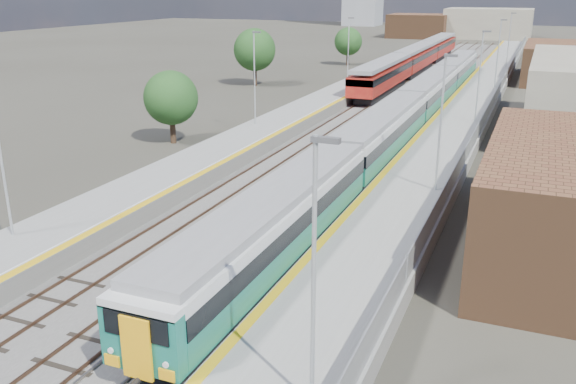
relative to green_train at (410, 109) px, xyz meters
The scene contains 10 objects.
ground 10.85m from the green_train, 98.10° to the left, with size 320.00×320.00×0.00m, color #47443A.
ballast_bed 13.73m from the green_train, 106.05° to the left, with size 10.50×155.00×0.06m, color #565451.
tracks 15.18m from the green_train, 102.09° to the left, with size 8.96×160.00×0.17m.
platform_right 13.66m from the green_train, 73.82° to the left, with size 4.70×155.00×8.52m.
platform_left 16.84m from the green_train, 129.00° to the left, with size 4.30×155.00×8.52m.
green_train is the anchor object (origin of this frame).
red_train 39.45m from the green_train, 100.22° to the left, with size 2.93×59.43×3.70m.
tree_a 19.63m from the green_train, 148.49° to the right, with size 4.23×4.23×5.74m.
tree_b 30.52m from the green_train, 140.42° to the left, with size 5.21×5.21×7.07m.
tree_c 48.15m from the green_train, 113.15° to the left, with size 4.35×4.35×5.90m.
Camera 1 is at (11.27, -11.06, 11.77)m, focal length 38.00 mm.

